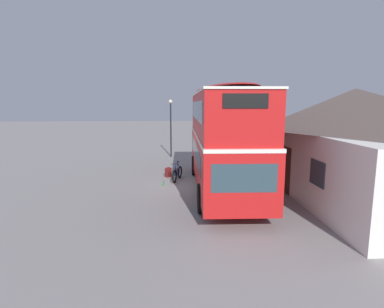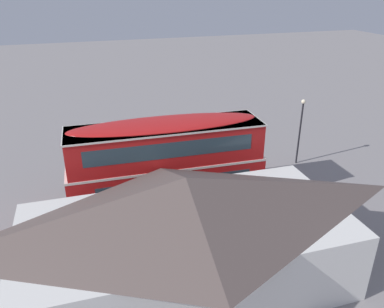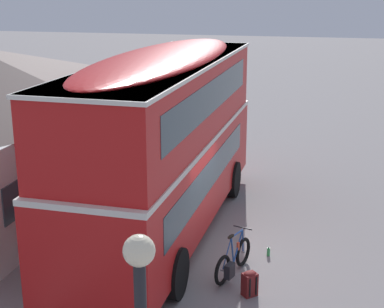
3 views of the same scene
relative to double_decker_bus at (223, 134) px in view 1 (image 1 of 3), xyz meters
The scene contains 7 objects.
ground_plane 3.14m from the double_decker_bus, 125.91° to the right, with size 120.00×120.00×0.00m, color gray.
double_decker_bus is the anchor object (origin of this frame).
touring_bicycle 3.66m from the double_decker_bus, 133.29° to the right, with size 1.66×0.65×1.02m.
backpack_on_ground 4.43m from the double_decker_bus, 136.71° to the right, with size 0.37×0.37×0.56m.
water_bottle_green_metal 3.84m from the double_decker_bus, 105.82° to the right, with size 0.08×0.08×0.23m.
pub_building 5.83m from the double_decker_bus, 83.32° to the left, with size 12.93×6.57×4.69m.
street_lamp 9.69m from the double_decker_bus, 165.67° to the right, with size 0.28×0.28×4.34m.
Camera 1 is at (14.97, -1.04, 4.00)m, focal length 28.73 mm.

